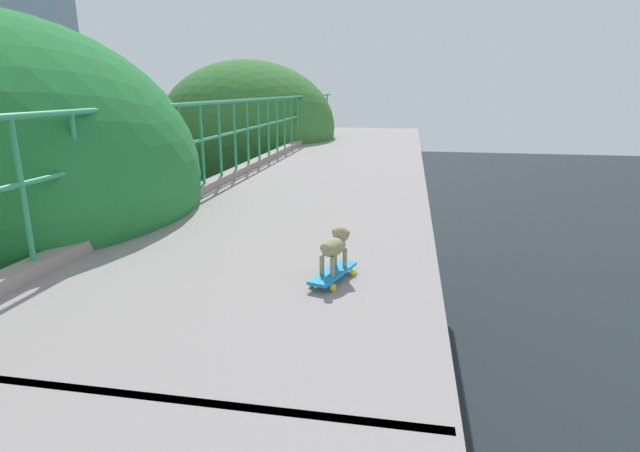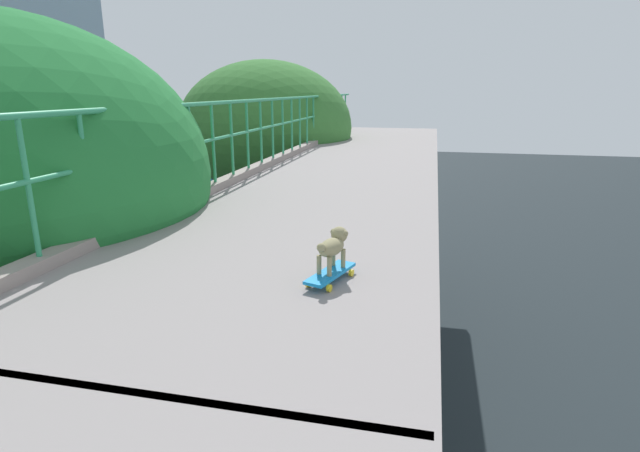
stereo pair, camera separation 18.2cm
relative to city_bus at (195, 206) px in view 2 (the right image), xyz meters
The scene contains 4 objects.
city_bus is the anchor object (origin of this frame).
roadside_tree_far 9.19m from the city_bus, 46.65° to the right, with size 5.16×5.16×8.01m.
toy_skateboard 19.99m from the city_bus, 59.69° to the right, with size 0.31×0.57×0.08m.
small_dog 19.99m from the city_bus, 59.59° to the right, with size 0.23×0.39×0.32m.
Camera 2 is at (2.81, -0.13, 7.18)m, focal length 27.70 mm.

